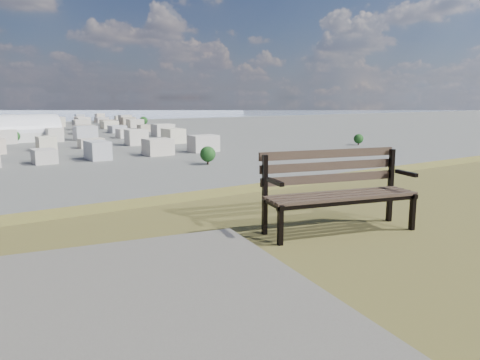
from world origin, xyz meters
TOP-DOWN VIEW (x-y plane):
  - park_bench at (0.46, 1.75)m, footprint 1.79×0.95m
  - arena at (41.54, 310.75)m, footprint 52.32×24.90m

SIDE VIEW (x-z plane):
  - arena at x=41.54m, z-range -5.69..15.84m
  - park_bench at x=0.46m, z-range 25.06..25.96m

